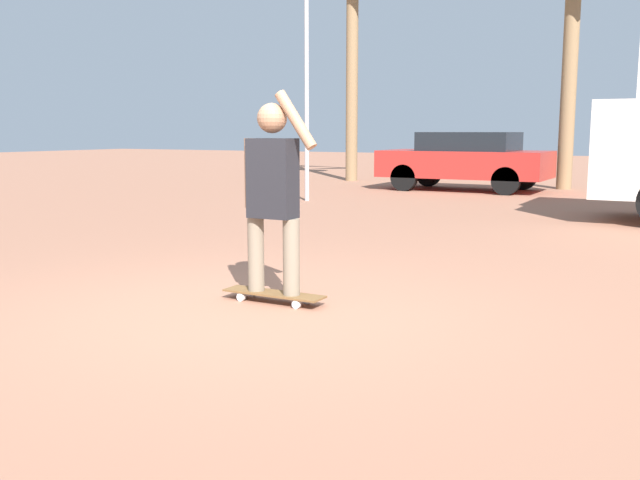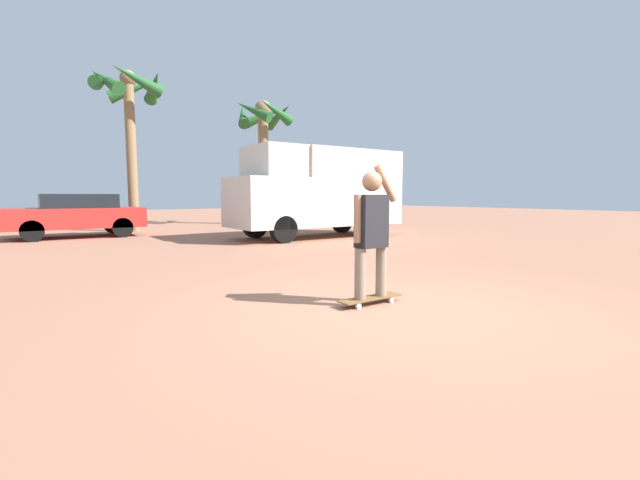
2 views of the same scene
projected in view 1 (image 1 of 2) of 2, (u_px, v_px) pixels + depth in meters
name	position (u px, v px, depth m)	size (l,w,h in m)	color
ground_plane	(255.00, 313.00, 5.68)	(80.00, 80.00, 0.00)	#A36B51
skateboard	(274.00, 294.00, 6.03)	(0.91, 0.22, 0.09)	brown
person_skateboarder	(273.00, 186.00, 5.90)	(0.68, 0.25, 1.68)	gray
parked_car_red	(466.00, 159.00, 17.45)	(4.00, 1.94, 1.42)	black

